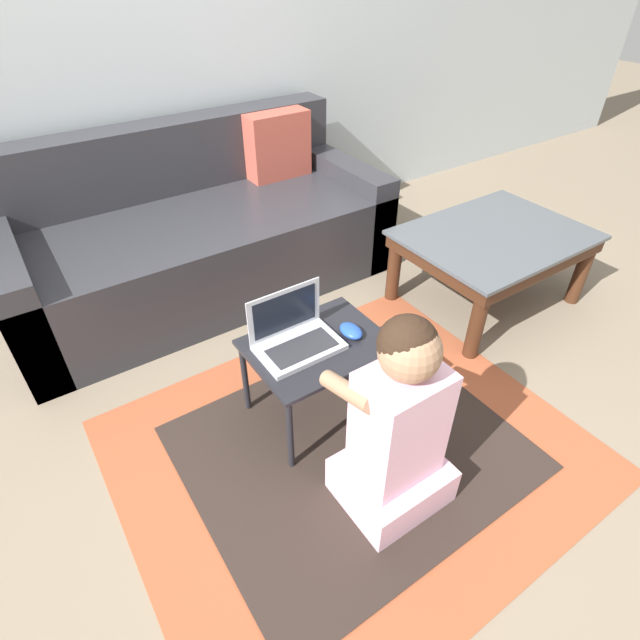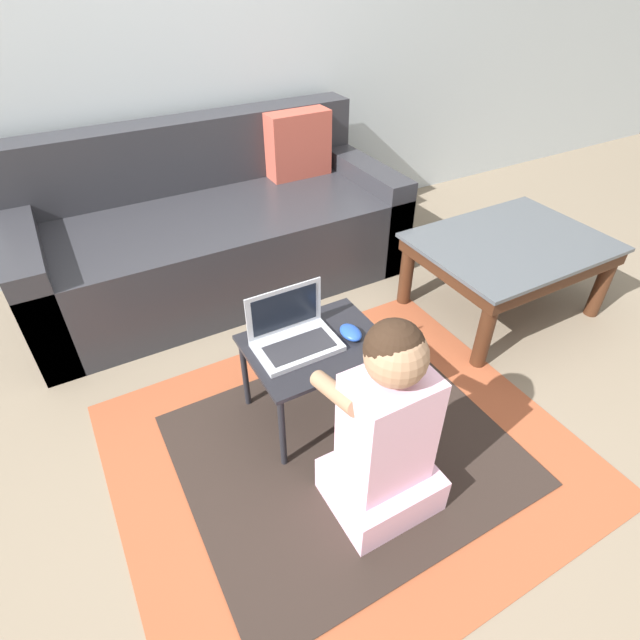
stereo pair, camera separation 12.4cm
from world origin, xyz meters
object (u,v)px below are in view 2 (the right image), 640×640
coffee_table (510,252)px  laptop (294,337)px  couch (216,231)px  computer_mouse (351,332)px  person_seated (386,433)px  laptop_desk (316,353)px

coffee_table → laptop: (-1.26, -0.14, 0.07)m
couch → coffee_table: 1.54m
computer_mouse → person_seated: person_seated is taller
coffee_table → person_seated: person_seated is taller
laptop_desk → person_seated: person_seated is taller
person_seated → couch: bearing=89.0°
laptop → computer_mouse: size_ratio=2.83×
laptop → computer_mouse: laptop is taller
laptop_desk → laptop: bearing=155.3°
laptop → person_seated: (0.07, -0.50, -0.06)m
laptop_desk → laptop: size_ratio=1.69×
person_seated → laptop: bearing=97.6°
coffee_table → laptop: size_ratio=2.98×
coffee_table → computer_mouse: 1.07m
laptop → couch: bearing=85.2°
computer_mouse → person_seated: size_ratio=0.14×
coffee_table → laptop_desk: coffee_table is taller
coffee_table → computer_mouse: size_ratio=8.43×
couch → person_seated: bearing=-91.0°
couch → person_seated: 1.64m
laptop → laptop_desk: bearing=-24.7°
couch → laptop_desk: bearing=-91.1°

